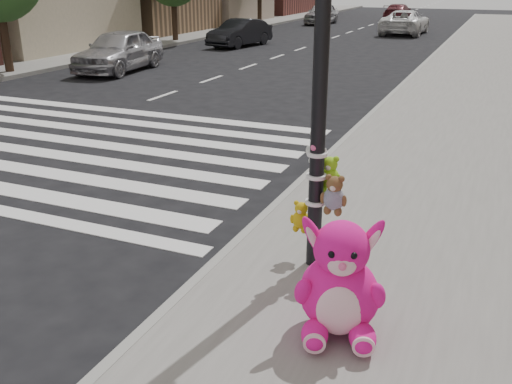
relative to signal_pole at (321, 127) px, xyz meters
The scene contains 12 objects.
ground 3.63m from the signal_pole, 145.30° to the right, with size 120.00×120.00×0.00m, color black.
sidewalk_far 24.36m from the signal_pole, 131.57° to the left, with size 6.00×80.00×0.14m, color slate.
curb_edge 8.42m from the signal_pole, 97.48° to the left, with size 0.12×80.00×0.15m, color gray.
crosswalk 8.07m from the signal_pole, 154.60° to the left, with size 11.00×6.00×0.01m, color silver, non-canonical shape.
signal_pole is the anchor object (origin of this frame).
pink_bunny 1.74m from the signal_pole, 63.79° to the right, with size 0.90×0.99×1.15m.
red_teddy 1.91m from the signal_pole, 57.81° to the right, with size 0.14×0.10×0.21m, color red, non-canonical shape.
car_silver_far 15.82m from the signal_pole, 133.66° to the left, with size 1.72×4.27×1.45m, color #B0B0B5.
car_dark_far 22.47m from the signal_pole, 116.86° to the left, with size 1.34×3.84×1.26m, color black.
car_white_near 29.56m from the signal_pole, 97.58° to the left, with size 2.24×4.86×1.35m, color white.
car_maroon_near 40.27m from the signal_pole, 98.75° to the left, with size 1.71×4.20×1.22m, color #52171E.
car_silver_deep 36.07m from the signal_pole, 106.93° to the left, with size 1.67×4.16×1.42m, color #BBBBC0.
Camera 1 is at (4.28, -3.77, 3.21)m, focal length 40.00 mm.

